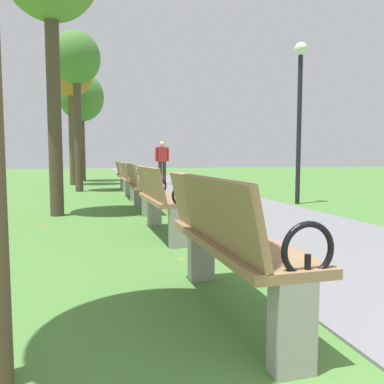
{
  "coord_description": "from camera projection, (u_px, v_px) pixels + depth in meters",
  "views": [
    {
      "loc": [
        -1.3,
        0.08,
        1.01
      ],
      "look_at": [
        -0.05,
        5.18,
        0.55
      ],
      "focal_mm": 36.42,
      "sensor_mm": 36.0,
      "label": 1
    }
  ],
  "objects": [
    {
      "name": "paved_walkway",
      "position": [
        156.0,
        180.0,
        18.05
      ],
      "size": [
        2.7,
        44.0,
        0.02
      ],
      "primitive_type": "cube",
      "color": "slate",
      "rests_on": "ground"
    },
    {
      "name": "park_bench_4",
      "position": [
        140.0,
        186.0,
        7.44
      ],
      "size": [
        0.47,
        1.6,
        0.9
      ],
      "color": "#93704C",
      "rests_on": "ground"
    },
    {
      "name": "park_bench_3",
      "position": [
        160.0,
        198.0,
        5.06
      ],
      "size": [
        0.53,
        1.62,
        0.9
      ],
      "color": "#93704C",
      "rests_on": "ground"
    },
    {
      "name": "park_bench_5",
      "position": [
        129.0,
        179.0,
        9.84
      ],
      "size": [
        0.48,
        1.6,
        0.9
      ],
      "color": "#93704C",
      "rests_on": "ground"
    },
    {
      "name": "park_bench_2",
      "position": [
        226.0,
        240.0,
        2.48
      ],
      "size": [
        0.51,
        1.61,
        0.9
      ],
      "color": "#93704C",
      "rests_on": "ground"
    },
    {
      "name": "tree_5",
      "position": [
        82.0,
        98.0,
        16.71
      ],
      "size": [
        1.88,
        1.88,
        4.67
      ],
      "color": "#4C3D2D",
      "rests_on": "ground"
    },
    {
      "name": "pedestrian_walking",
      "position": [
        162.0,
        160.0,
        14.75
      ],
      "size": [
        0.53,
        0.23,
        1.62
      ],
      "color": "#3D3328",
      "rests_on": "paved_walkway"
    },
    {
      "name": "scattered_leaves",
      "position": [
        163.0,
        212.0,
        7.27
      ],
      "size": [
        4.3,
        15.29,
        0.02
      ],
      "color": "brown",
      "rests_on": "ground"
    },
    {
      "name": "tree_4",
      "position": [
        70.0,
        73.0,
        14.24
      ],
      "size": [
        1.68,
        1.68,
        5.12
      ],
      "color": "brown",
      "rests_on": "ground"
    },
    {
      "name": "park_bench_6",
      "position": [
        123.0,
        175.0,
        12.21
      ],
      "size": [
        0.49,
        1.61,
        0.9
      ],
      "color": "#93704C",
      "rests_on": "ground"
    },
    {
      "name": "lamp_post",
      "position": [
        300.0,
        98.0,
        8.41
      ],
      "size": [
        0.28,
        0.28,
        3.48
      ],
      "color": "black",
      "rests_on": "ground"
    },
    {
      "name": "tree_3",
      "position": [
        76.0,
        62.0,
        11.44
      ],
      "size": [
        1.4,
        1.4,
        4.73
      ],
      "color": "#4C3D2D",
      "rests_on": "ground"
    }
  ]
}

